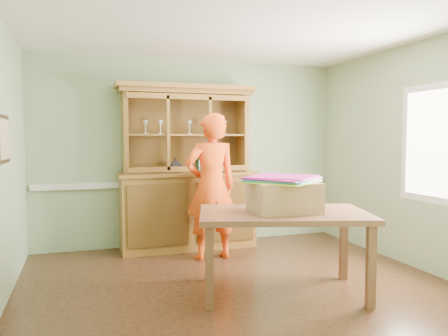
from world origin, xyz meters
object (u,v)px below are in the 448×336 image
object	(u,v)px
dining_table	(283,221)
cardboard_box	(284,197)
china_hutch	(187,191)
person	(211,186)

from	to	relation	value
dining_table	cardboard_box	xyz separation A→B (m)	(-0.00, -0.01, 0.25)
china_hutch	cardboard_box	xyz separation A→B (m)	(0.48, -2.11, 0.17)
dining_table	cardboard_box	world-z (taller)	cardboard_box
china_hutch	cardboard_box	distance (m)	2.18
china_hutch	dining_table	distance (m)	2.16
person	cardboard_box	bearing A→B (deg)	99.70
cardboard_box	person	world-z (taller)	person
dining_table	person	distance (m)	1.49
cardboard_box	person	size ratio (longest dim) A/B	0.34
dining_table	person	world-z (taller)	person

